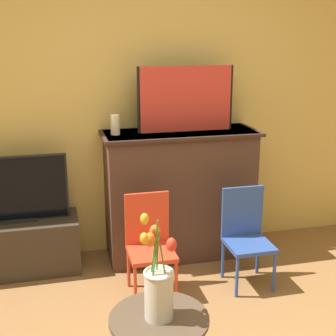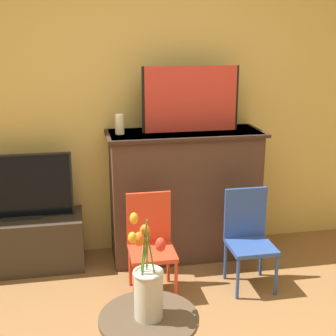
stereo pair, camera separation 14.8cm
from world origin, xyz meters
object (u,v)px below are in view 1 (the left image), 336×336
chair_blue (246,232)px  vase_tulips (158,286)px  chair_red (149,240)px  painting (186,99)px  tv_monitor (15,190)px

chair_blue → vase_tulips: 1.42m
chair_red → painting: bearing=52.2°
tv_monitor → vase_tulips: (0.75, -1.63, 0.01)m
chair_blue → chair_red: bearing=177.0°
painting → vase_tulips: size_ratio=1.48×
chair_red → chair_blue: size_ratio=1.00×
chair_red → vase_tulips: size_ratio=1.38×
vase_tulips → painting: bearing=70.1°
painting → vase_tulips: painting is taller
chair_red → vase_tulips: bearing=-99.3°
tv_monitor → vase_tulips: bearing=-65.5°
chair_red → vase_tulips: 1.15m
chair_red → vase_tulips: vase_tulips is taller
chair_blue → vase_tulips: vase_tulips is taller
chair_blue → painting: bearing=118.8°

